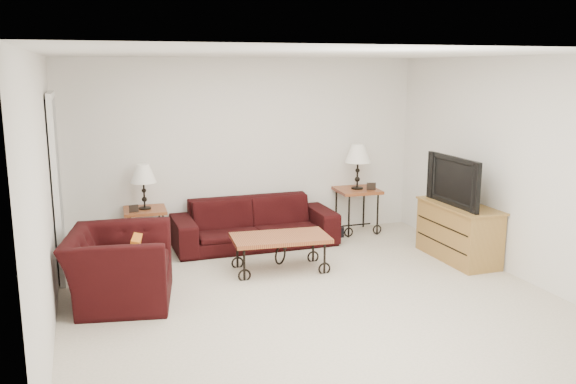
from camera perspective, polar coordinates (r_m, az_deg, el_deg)
The scene contains 20 objects.
ground at distance 6.45m, azimuth 2.06°, elevation -9.94°, with size 5.00×5.00×0.00m, color beige.
wall_back at distance 8.45m, azimuth -3.99°, elevation 4.01°, with size 5.00×0.02×2.50m, color white.
wall_front at distance 3.94m, azimuth 15.41°, elevation -5.38°, with size 5.00×0.02×2.50m, color white.
wall_left at distance 5.71m, azimuth -21.96°, elevation -0.55°, with size 0.02×5.00×2.50m, color white.
wall_right at distance 7.37m, azimuth 20.61°, elevation 2.14°, with size 0.02×5.00×2.50m, color white.
ceiling at distance 6.00m, azimuth 2.23°, elevation 12.86°, with size 5.00×5.00×0.00m, color white.
doorway at distance 7.37m, azimuth -21.02°, elevation 0.30°, with size 0.08×0.94×2.04m, color black.
sofa at distance 8.17m, azimuth -3.15°, elevation -2.92°, with size 2.17×0.85×0.63m, color black.
side_table_left at distance 8.10m, azimuth -13.22°, elevation -3.55°, with size 0.53×0.53×0.58m, color #9C5627.
side_table_right at distance 8.88m, azimuth 6.47°, elevation -1.74°, with size 0.59×0.59×0.65m, color #9C5627.
lamp_left at distance 7.97m, azimuth -13.42°, elevation 0.48°, with size 0.33×0.33×0.58m, color black, non-canonical shape.
lamp_right at distance 8.76m, azimuth 6.57°, elevation 2.38°, with size 0.37×0.37×0.65m, color black, non-canonical shape.
photo_frame_left at distance 7.86m, azimuth -14.31°, elevation -1.53°, with size 0.12×0.02×0.10m, color black.
photo_frame_right at distance 8.74m, azimuth 7.84°, elevation 0.53°, with size 0.13×0.02×0.11m, color black.
coffee_table at distance 7.21m, azimuth -0.73°, elevation -5.78°, with size 1.13×0.61×0.42m, color #9C5627.
armchair at distance 6.47m, azimuth -15.58°, elevation -6.80°, with size 1.14×1.00×0.74m, color black.
throw_pillow at distance 6.39m, azimuth -14.28°, elevation -5.58°, with size 0.34×0.09×0.34m, color orange.
tv_stand at distance 7.88m, azimuth 15.72°, elevation -3.64°, with size 0.49×1.17×0.70m, color olive.
television at distance 7.73m, azimuth 15.87°, elevation 1.04°, with size 1.05×0.14×0.61m, color black.
backpack at distance 8.31m, azimuth 4.15°, elevation -3.34°, with size 0.35×0.27×0.45m, color black.
Camera 1 is at (-2.17, -5.59, 2.38)m, focal length 37.80 mm.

